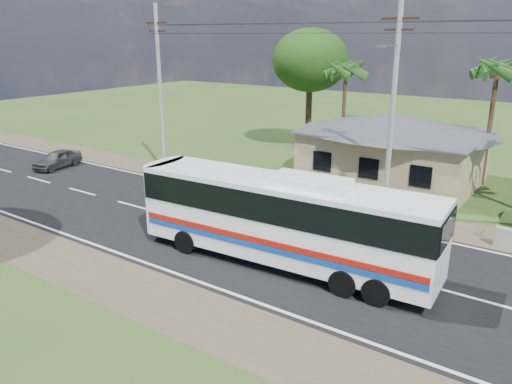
% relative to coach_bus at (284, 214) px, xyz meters
% --- Properties ---
extents(ground, '(120.00, 120.00, 0.00)m').
position_rel_coach_bus_xyz_m(ground, '(-1.73, 1.50, -2.22)').
color(ground, '#2C4C1B').
rests_on(ground, ground).
extents(road, '(120.00, 16.00, 0.03)m').
position_rel_coach_bus_xyz_m(road, '(-1.73, 1.50, -2.21)').
color(road, black).
rests_on(road, ground).
extents(house, '(12.40, 10.00, 5.00)m').
position_rel_coach_bus_xyz_m(house, '(-0.73, 14.50, 0.42)').
color(house, tan).
rests_on(house, ground).
extents(utility_poles, '(32.80, 2.22, 11.00)m').
position_rel_coach_bus_xyz_m(utility_poles, '(0.94, 7.99, 3.55)').
color(utility_poles, '#9E9E99').
rests_on(utility_poles, ground).
extents(palm_mid, '(2.80, 2.80, 8.20)m').
position_rel_coach_bus_xyz_m(palm_mid, '(4.27, 17.00, 4.94)').
color(palm_mid, '#47301E').
rests_on(palm_mid, ground).
extents(palm_far, '(2.80, 2.80, 7.70)m').
position_rel_coach_bus_xyz_m(palm_far, '(-5.73, 17.50, 4.46)').
color(palm_far, '#47301E').
rests_on(palm_far, ground).
extents(tree_behind_house, '(6.00, 6.00, 9.61)m').
position_rel_coach_bus_xyz_m(tree_behind_house, '(-9.73, 19.50, 4.90)').
color(tree_behind_house, '#47301E').
rests_on(tree_behind_house, ground).
extents(coach_bus, '(12.64, 3.39, 3.88)m').
position_rel_coach_bus_xyz_m(coach_bus, '(0.00, 0.00, 0.00)').
color(coach_bus, white).
rests_on(coach_bus, ground).
extents(small_car, '(2.13, 3.92, 1.27)m').
position_rel_coach_bus_xyz_m(small_car, '(-21.48, 4.17, -1.59)').
color(small_car, '#2F2F32').
rests_on(small_car, ground).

